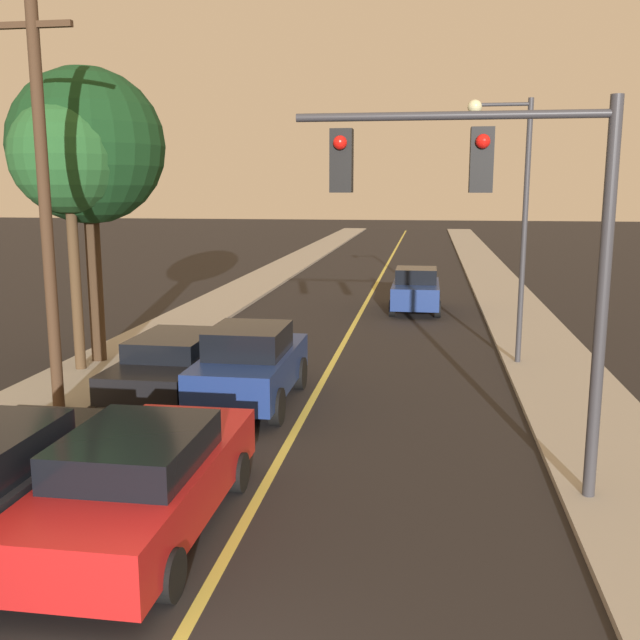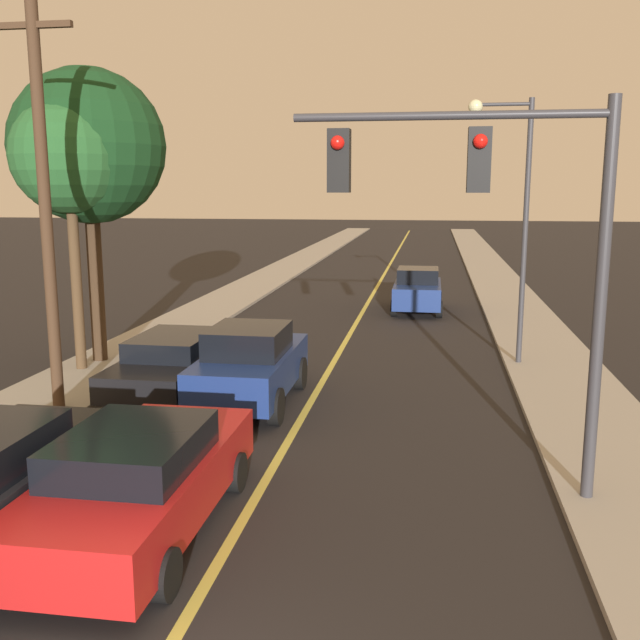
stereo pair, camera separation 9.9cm
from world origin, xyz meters
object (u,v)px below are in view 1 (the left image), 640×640
at_px(car_far_oncoming, 416,290).
at_px(streetlamp_right, 511,196).
at_px(traffic_signal_mast, 500,216).
at_px(tree_left_near, 68,158).
at_px(car_near_lane_front, 142,480).
at_px(car_outer_lane_second, 177,360).
at_px(tree_left_far, 87,148).
at_px(car_near_lane_second, 251,365).
at_px(utility_pole_left, 45,202).

height_order(car_far_oncoming, streetlamp_right, streetlamp_right).
xyz_separation_m(traffic_signal_mast, tree_left_near, (-9.63, 5.98, 1.11)).
xyz_separation_m(car_near_lane_front, traffic_signal_mast, (4.70, 1.92, 3.45)).
relative_size(car_near_lane_front, car_outer_lane_second, 0.95).
bearing_deg(car_near_lane_front, tree_left_far, 118.87).
bearing_deg(car_near_lane_front, streetlamp_right, 60.82).
bearing_deg(streetlamp_right, tree_left_far, -172.21).
height_order(tree_left_near, tree_left_far, tree_left_far).
bearing_deg(car_near_lane_front, car_far_oncoming, 79.86).
height_order(traffic_signal_mast, tree_left_far, tree_left_far).
bearing_deg(car_outer_lane_second, traffic_signal_mast, -36.22).
height_order(car_near_lane_second, utility_pole_left, utility_pole_left).
bearing_deg(traffic_signal_mast, car_far_oncoming, 94.90).
distance_m(car_near_lane_front, car_outer_lane_second, 7.10).
distance_m(streetlamp_right, tree_left_near, 10.97).
relative_size(car_near_lane_front, car_near_lane_second, 1.15).
height_order(traffic_signal_mast, utility_pole_left, utility_pole_left).
relative_size(car_near_lane_second, car_far_oncoming, 1.09).
bearing_deg(car_near_lane_front, traffic_signal_mast, 22.22).
xyz_separation_m(car_outer_lane_second, utility_pole_left, (-1.86, -2.01, 3.65)).
height_order(utility_pole_left, tree_left_far, utility_pole_left).
bearing_deg(utility_pole_left, traffic_signal_mast, -18.66).
bearing_deg(streetlamp_right, tree_left_near, -167.39).
distance_m(car_far_oncoming, tree_left_near, 14.08).
xyz_separation_m(car_outer_lane_second, car_far_oncoming, (5.27, 11.58, 0.11)).
xyz_separation_m(car_far_oncoming, traffic_signal_mast, (1.41, -16.48, 3.41)).
height_order(car_near_lane_second, streetlamp_right, streetlamp_right).
bearing_deg(traffic_signal_mast, tree_left_near, 148.15).
bearing_deg(car_near_lane_second, streetlamp_right, 37.05).
height_order(car_near_lane_front, utility_pole_left, utility_pole_left).
height_order(car_near_lane_front, car_near_lane_second, car_near_lane_second).
xyz_separation_m(car_near_lane_front, car_outer_lane_second, (-1.98, 6.82, -0.07)).
bearing_deg(utility_pole_left, streetlamp_right, 29.75).
xyz_separation_m(car_near_lane_second, car_far_oncoming, (3.29, 12.45, -0.07)).
distance_m(car_near_lane_second, car_far_oncoming, 12.88).
height_order(car_outer_lane_second, tree_left_far, tree_left_far).
relative_size(utility_pole_left, tree_left_far, 1.09).
bearing_deg(tree_left_near, traffic_signal_mast, -31.85).
xyz_separation_m(car_near_lane_second, utility_pole_left, (-3.85, -1.15, 3.47)).
distance_m(car_near_lane_front, utility_pole_left, 7.12).
bearing_deg(traffic_signal_mast, utility_pole_left, 161.34).
distance_m(car_near_lane_front, tree_left_far, 11.20).
height_order(utility_pole_left, tree_left_near, utility_pole_left).
relative_size(car_near_lane_front, tree_left_far, 0.64).
distance_m(traffic_signal_mast, tree_left_far, 11.89).
height_order(traffic_signal_mast, streetlamp_right, streetlamp_right).
xyz_separation_m(car_outer_lane_second, tree_left_near, (-2.94, 1.08, 4.63)).
relative_size(car_near_lane_front, utility_pole_left, 0.59).
distance_m(car_near_lane_front, traffic_signal_mast, 6.14).
relative_size(car_far_oncoming, tree_left_far, 0.51).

